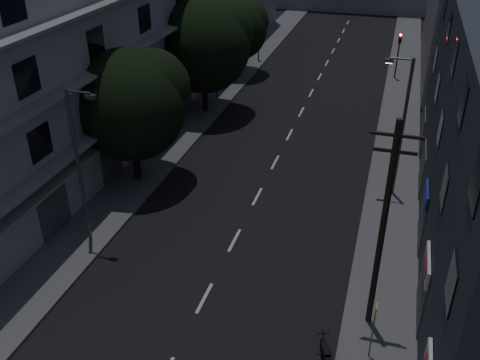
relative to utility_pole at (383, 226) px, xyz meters
The scene contains 17 objects.
ground 19.90m from the utility_pole, 111.37° to the left, with size 160.00×160.00×0.00m, color black.
sidewalk_left 23.60m from the utility_pole, 128.96° to the left, with size 3.00×90.00×0.15m, color #565659.
sidewalk_right 18.60m from the utility_pole, 88.50° to the left, with size 3.00×90.00×0.15m, color #565659.
lane_markings 25.68m from the utility_pole, 106.19° to the left, with size 0.15×60.50×0.01m.
building_left 22.05m from the utility_pole, 150.02° to the left, with size 7.00×36.00×14.00m.
building_far_right 35.36m from the utility_pole, 81.91° to the left, with size 6.00×20.00×13.00m, color slate.
tree_near 16.72m from the utility_pole, 149.95° to the left, with size 6.48×6.48×8.00m.
tree_mid 24.38m from the utility_pole, 125.65° to the left, with size 7.05×7.05×8.68m.
tree_far 33.01m from the utility_pole, 116.17° to the left, with size 5.41×5.41×6.69m.
traffic_signal_far_right 32.16m from the utility_pole, 90.57° to the left, with size 0.28×0.37×4.10m.
traffic_signal_far_left 36.76m from the utility_pole, 112.04° to the left, with size 0.28×0.37×4.10m.
street_lamp_left_near 14.05m from the utility_pole, behind, with size 1.51×0.25×8.00m.
street_lamp_right 10.90m from the utility_pole, 88.22° to the left, with size 1.51×0.25×8.00m.
street_lamp_left_far 26.42m from the utility_pole, 122.24° to the left, with size 1.51×0.25×8.00m.
utility_pole is the anchor object (origin of this frame).
bus_stop_sign 3.54m from the utility_pole, 84.64° to the right, with size 0.06×0.35×2.52m.
motorcycle 5.34m from the utility_pole, 117.66° to the right, with size 0.80×1.66×1.11m.
Camera 1 is at (6.63, -10.22, 16.10)m, focal length 40.00 mm.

